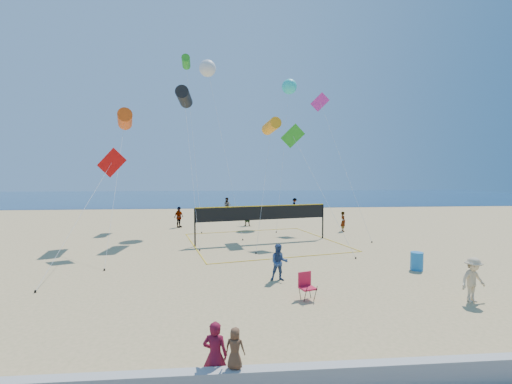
{
  "coord_description": "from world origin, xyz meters",
  "views": [
    {
      "loc": [
        -1.31,
        -10.02,
        4.72
      ],
      "look_at": [
        -0.29,
        2.0,
        4.09
      ],
      "focal_mm": 24.0,
      "sensor_mm": 36.0,
      "label": 1
    }
  ],
  "objects": [
    {
      "name": "ground",
      "position": [
        0.0,
        0.0,
        0.0
      ],
      "size": [
        120.0,
        120.0,
        0.0
      ],
      "primitive_type": "plane",
      "color": "tan",
      "rests_on": "ground"
    },
    {
      "name": "ocean",
      "position": [
        0.0,
        62.0,
        0.01
      ],
      "size": [
        140.0,
        50.0,
        0.03
      ],
      "primitive_type": "cube",
      "color": "navy",
      "rests_on": "ground"
    },
    {
      "name": "seawall",
      "position": [
        0.0,
        -3.0,
        0.3
      ],
      "size": [
        32.0,
        0.3,
        0.6
      ],
      "primitive_type": "cube",
      "color": "#AEAEAA",
      "rests_on": "ground"
    },
    {
      "name": "woman",
      "position": [
        -1.59,
        -2.7,
        0.76
      ],
      "size": [
        0.62,
        0.47,
        1.52
      ],
      "primitive_type": "imported",
      "rotation": [
        0.0,
        0.0,
        2.93
      ],
      "color": "maroon",
      "rests_on": "ground"
    },
    {
      "name": "toddler",
      "position": [
        -1.16,
        -2.95,
        1.04
      ],
      "size": [
        0.49,
        0.39,
        0.87
      ],
      "primitive_type": "imported",
      "rotation": [
        0.0,
        0.0,
        2.85
      ],
      "color": "brown",
      "rests_on": "seawall"
    },
    {
      "name": "bystander_a",
      "position": [
        0.98,
        4.79,
        0.81
      ],
      "size": [
        0.83,
        0.66,
        1.63
      ],
      "primitive_type": "imported",
      "rotation": [
        0.0,
        0.0,
        -0.06
      ],
      "color": "navy",
      "rests_on": "ground"
    },
    {
      "name": "bystander_b",
      "position": [
        7.73,
        1.66,
        0.83
      ],
      "size": [
        1.18,
        0.85,
        1.65
      ],
      "primitive_type": "imported",
      "rotation": [
        0.0,
        0.0,
        0.24
      ],
      "color": "#CBB187",
      "rests_on": "ground"
    },
    {
      "name": "far_person_0",
      "position": [
        -5.56,
        20.51,
        0.92
      ],
      "size": [
        0.98,
        1.15,
        1.84
      ],
      "primitive_type": "imported",
      "rotation": [
        0.0,
        0.0,
        0.97
      ],
      "color": "gray",
      "rests_on": "ground"
    },
    {
      "name": "far_person_1",
      "position": [
        0.54,
        20.99,
        0.76
      ],
      "size": [
        1.47,
        0.67,
        1.52
      ],
      "primitive_type": "imported",
      "rotation": [
        0.0,
        0.0,
        -0.16
      ],
      "color": "gray",
      "rests_on": "ground"
    },
    {
      "name": "far_person_2",
      "position": [
        8.23,
        17.26,
        0.82
      ],
      "size": [
        0.41,
        0.61,
        1.63
      ],
      "primitive_type": "imported",
      "rotation": [
        0.0,
        0.0,
        1.61
      ],
      "color": "gray",
      "rests_on": "ground"
    },
    {
      "name": "far_person_3",
      "position": [
        -1.28,
        30.98,
        0.95
      ],
      "size": [
        1.1,
        0.97,
        1.91
      ],
      "primitive_type": "imported",
      "rotation": [
        0.0,
        0.0,
        -0.31
      ],
      "color": "gray",
      "rests_on": "ground"
    },
    {
      "name": "far_person_4",
      "position": [
        7.08,
        31.68,
        0.87
      ],
      "size": [
        0.71,
        1.16,
        1.74
      ],
      "primitive_type": "imported",
      "rotation": [
        0.0,
        0.0,
        1.51
      ],
      "color": "gray",
      "rests_on": "ground"
    },
    {
      "name": "camp_chair",
      "position": [
        1.66,
        2.47,
        0.57
      ],
      "size": [
        0.67,
        0.78,
        1.12
      ],
      "rotation": [
        0.0,
        0.0,
        0.32
      ],
      "color": "red",
      "rests_on": "ground"
    },
    {
      "name": "trash_barrel",
      "position": [
        7.99,
        5.85,
        0.44
      ],
      "size": [
        0.77,
        0.77,
        0.89
      ],
      "primitive_type": "cylinder",
      "rotation": [
        0.0,
        0.0,
        0.39
      ],
      "color": "#1C70BA",
      "rests_on": "ground"
    },
    {
      "name": "volleyball_net",
      "position": [
        1.16,
        13.4,
        1.76
      ],
      "size": [
        11.46,
        11.34,
        2.56
      ],
      "rotation": [
        0.0,
        0.0,
        0.23
      ],
      "color": "black",
      "rests_on": "ground"
    },
    {
      "name": "kite_0",
      "position": [
        -8.48,
        15.06,
        8.6
      ],
      "size": [
        2.01,
        9.35,
        9.25
      ],
      "rotation": [
        0.0,
        0.0,
        0.28
      ],
      "color": "#E14B0F",
      "rests_on": "ground"
    },
    {
      "name": "kite_1",
      "position": [
        -4.54,
        16.82,
        10.61
      ],
      "size": [
        2.11,
        7.07,
        11.28
      ],
      "rotation": [
        0.0,
        0.0,
        -0.03
      ],
      "color": "black",
      "rests_on": "ground"
    },
    {
      "name": "kite_2",
      "position": [
        2.1,
        16.14,
        8.38
      ],
      "size": [
        2.41,
        7.38,
        8.97
      ],
      "rotation": [
        0.0,
        0.0,
        0.22
      ],
      "color": "orange",
      "rests_on": "ground"
    },
    {
      "name": "kite_3",
      "position": [
        -8.28,
        11.06,
        5.18
      ],
      "size": [
        1.83,
        7.53,
        6.32
      ],
      "rotation": [
        0.0,
        0.0,
        0.07
      ],
      "color": "red",
      "rests_on": "ground"
    },
    {
      "name": "kite_4",
      "position": [
        3.46,
        13.63,
        7.05
      ],
      "size": [
        3.4,
        5.84,
        8.27
      ],
      "rotation": [
        0.0,
        0.0,
        0.06
      ],
      "color": "green",
      "rests_on": "ground"
    },
    {
      "name": "kite_5",
      "position": [
        7.13,
        19.84,
        10.48
      ],
      "size": [
        2.49,
        7.99,
        12.02
      ],
      "rotation": [
        0.0,
        0.0,
        -0.03
      ],
      "color": "#D12A99",
      "rests_on": "ground"
    },
    {
      "name": "kite_6",
      "position": [
        -2.97,
        20.99,
        14.07
      ],
      "size": [
        3.73,
        7.84,
        14.81
      ],
      "rotation": [
        0.0,
        0.0,
        0.3
      ],
      "color": "silver",
      "rests_on": "ground"
    },
    {
      "name": "kite_7",
      "position": [
        4.97,
        24.28,
        13.47
      ],
      "size": [
        3.12,
        8.02,
        14.23
      ],
      "rotation": [
        0.0,
        0.0,
        0.01
      ],
      "color": "#2AD2C9",
      "rests_on": "ground"
    },
    {
      "name": "kite_8",
      "position": [
        -5.26,
        24.64,
        15.72
      ],
      "size": [
        2.44,
        8.34,
        16.28
      ],
      "rotation": [
        0.0,
        0.0,
        0.08
      ],
      "color": "green",
      "rests_on": "ground"
    }
  ]
}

